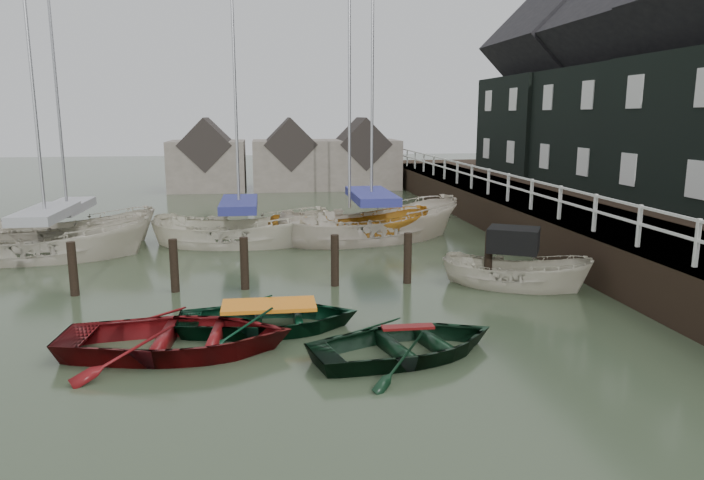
{
  "coord_description": "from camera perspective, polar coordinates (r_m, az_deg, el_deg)",
  "views": [
    {
      "loc": [
        -0.63,
        -13.29,
        4.54
      ],
      "look_at": [
        1.56,
        2.25,
        1.4
      ],
      "focal_mm": 32.0,
      "sensor_mm": 36.0,
      "label": 1
    }
  ],
  "objects": [
    {
      "name": "sailboat_c",
      "position": [
        22.83,
        -0.22,
        -0.13
      ],
      "size": [
        5.9,
        2.23,
        9.52
      ],
      "rotation": [
        0.0,
        0.0,
        1.57
      ],
      "color": "#C08024",
      "rests_on": "ground"
    },
    {
      "name": "motorboat",
      "position": [
        17.39,
        14.51,
        -3.81
      ],
      "size": [
        4.14,
        3.16,
        2.34
      ],
      "rotation": [
        0.0,
        0.0,
        1.07
      ],
      "color": "#BDB7A2",
      "rests_on": "ground"
    },
    {
      "name": "rowboat_dkgreen",
      "position": [
        12.26,
        5.05,
        -10.47
      ],
      "size": [
        4.35,
        3.58,
        0.78
      ],
      "primitive_type": "imported",
      "rotation": [
        0.0,
        0.0,
        1.83
      ],
      "color": "black",
      "rests_on": "ground"
    },
    {
      "name": "sailboat_d",
      "position": [
        23.15,
        1.77,
        0.15
      ],
      "size": [
        7.58,
        4.37,
        11.79
      ],
      "rotation": [
        0.0,
        0.0,
        1.82
      ],
      "color": "beige",
      "rests_on": "ground"
    },
    {
      "name": "quay_houses",
      "position": [
        26.97,
        28.11,
        12.44
      ],
      "size": [
        6.52,
        28.14,
        10.01
      ],
      "color": "black",
      "rests_on": "ground"
    },
    {
      "name": "far_sheds",
      "position": [
        39.41,
        -5.93,
        7.35
      ],
      "size": [
        14.0,
        4.08,
        4.39
      ],
      "color": "#665B51",
      "rests_on": "ground"
    },
    {
      "name": "rowboat_red",
      "position": [
        12.84,
        -15.53,
        -9.82
      ],
      "size": [
        4.63,
        3.45,
        0.92
      ],
      "primitive_type": "imported",
      "rotation": [
        0.0,
        0.0,
        1.5
      ],
      "color": "#5B0D0F",
      "rests_on": "ground"
    },
    {
      "name": "ground",
      "position": [
        14.06,
        -5.06,
        -7.57
      ],
      "size": [
        120.0,
        120.0,
        0.0
      ],
      "primitive_type": "plane",
      "color": "#2B3823",
      "rests_on": "ground"
    },
    {
      "name": "rowboat_green",
      "position": [
        13.74,
        -7.5,
        -8.07
      ],
      "size": [
        3.85,
        2.75,
        0.8
      ],
      "primitive_type": "imported",
      "rotation": [
        0.0,
        0.0,
        1.57
      ],
      "color": "black",
      "rests_on": "ground"
    },
    {
      "name": "sailboat_a",
      "position": [
        22.4,
        -25.81,
        -1.37
      ],
      "size": [
        6.56,
        3.1,
        10.31
      ],
      "rotation": [
        0.0,
        0.0,
        1.69
      ],
      "color": "#BEB6A2",
      "rests_on": "ground"
    },
    {
      "name": "mooring_pilings",
      "position": [
        16.79,
        -9.44,
        -2.76
      ],
      "size": [
        13.72,
        0.22,
        1.8
      ],
      "color": "black",
      "rests_on": "ground"
    },
    {
      "name": "sailboat_e",
      "position": [
        24.42,
        -24.23,
        -0.26
      ],
      "size": [
        6.2,
        3.34,
        10.16
      ],
      "rotation": [
        0.0,
        0.0,
        1.77
      ],
      "color": "#BBB1A0",
      "rests_on": "ground"
    },
    {
      "name": "pier",
      "position": [
        25.68,
        15.27,
        2.33
      ],
      "size": [
        3.04,
        32.0,
        2.7
      ],
      "color": "black",
      "rests_on": "ground"
    },
    {
      "name": "sailboat_b",
      "position": [
        22.68,
        -10.11,
        -0.24
      ],
      "size": [
        6.5,
        3.12,
        12.49
      ],
      "rotation": [
        0.0,
        0.0,
        1.44
      ],
      "color": "beige",
      "rests_on": "ground"
    },
    {
      "name": "land_strip",
      "position": [
        28.42,
        25.49,
        1.01
      ],
      "size": [
        14.0,
        38.0,
        1.5
      ],
      "primitive_type": "cube",
      "color": "black",
      "rests_on": "ground"
    }
  ]
}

